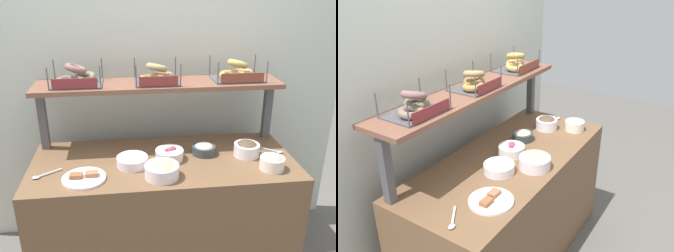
{
  "view_description": "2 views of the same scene",
  "coord_description": "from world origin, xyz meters",
  "views": [
    {
      "loc": [
        -0.22,
        -2.01,
        1.9
      ],
      "look_at": [
        0.04,
        0.06,
        1.05
      ],
      "focal_mm": 38.71,
      "sensor_mm": 36.0,
      "label": 1
    },
    {
      "loc": [
        -1.77,
        -1.12,
        2.02
      ],
      "look_at": [
        0.02,
        0.04,
        1.05
      ],
      "focal_mm": 38.77,
      "sensor_mm": 36.0,
      "label": 2
    }
  ],
  "objects": [
    {
      "name": "bagel_basket_sesame",
      "position": [
        0.52,
        0.28,
        1.33
      ],
      "size": [
        0.33,
        0.26,
        0.15
      ],
      "color": "#4C4C51",
      "rests_on": "upper_shelf"
    },
    {
      "name": "shelf_riser_left",
      "position": [
        -0.76,
        0.27,
        1.05
      ],
      "size": [
        0.05,
        0.05,
        0.4
      ],
      "primitive_type": "cube",
      "color": "#4C4C51",
      "rests_on": "deli_counter"
    },
    {
      "name": "upper_shelf",
      "position": [
        0.0,
        0.27,
        1.26
      ],
      "size": [
        1.6,
        0.32,
        0.03
      ],
      "primitive_type": "cube",
      "color": "brown",
      "rests_on": "shelf_riser_left"
    },
    {
      "name": "bagel_basket_poppy",
      "position": [
        -0.52,
        0.27,
        1.33
      ],
      "size": [
        0.32,
        0.26,
        0.15
      ],
      "color": "#4C4C51",
      "rests_on": "upper_shelf"
    },
    {
      "name": "serving_spoon_by_edge",
      "position": [
        -0.71,
        -0.12,
        0.86
      ],
      "size": [
        0.16,
        0.11,
        0.01
      ],
      "color": "#B7B7BC",
      "rests_on": "deli_counter"
    },
    {
      "name": "bagel_basket_everything",
      "position": [
        -0.01,
        0.26,
        1.33
      ],
      "size": [
        0.28,
        0.25,
        0.14
      ],
      "color": "#4C4C51",
      "rests_on": "upper_shelf"
    },
    {
      "name": "shelf_riser_right",
      "position": [
        0.76,
        0.27,
        1.05
      ],
      "size": [
        0.05,
        0.05,
        0.4
      ],
      "primitive_type": "cube",
      "color": "#4C4C51",
      "rests_on": "deli_counter"
    },
    {
      "name": "deli_counter",
      "position": [
        0.0,
        0.0,
        0.42
      ],
      "size": [
        1.64,
        0.7,
        0.85
      ],
      "primitive_type": "cube",
      "color": "brown",
      "rests_on": "ground_plane"
    },
    {
      "name": "bowl_egg_salad",
      "position": [
        -0.03,
        -0.21,
        0.9
      ],
      "size": [
        0.2,
        0.2,
        0.1
      ],
      "color": "white",
      "rests_on": "deli_counter"
    },
    {
      "name": "bowl_chocolate_spread",
      "position": [
        0.53,
        -0.0,
        0.9
      ],
      "size": [
        0.16,
        0.16,
        0.1
      ],
      "color": "white",
      "rests_on": "deli_counter"
    },
    {
      "name": "bowl_beet_salad",
      "position": [
        0.04,
        0.01,
        0.89
      ],
      "size": [
        0.18,
        0.18,
        0.08
      ],
      "color": "white",
      "rests_on": "deli_counter"
    },
    {
      "name": "back_wall",
      "position": [
        0.0,
        0.55,
        1.2
      ],
      "size": [
        2.84,
        0.06,
        2.4
      ],
      "primitive_type": "cube",
      "color": "beige",
      "rests_on": "ground_plane"
    },
    {
      "name": "bowl_tuna_salad",
      "position": [
        0.27,
        0.06,
        0.89
      ],
      "size": [
        0.15,
        0.15,
        0.07
      ],
      "color": "#354044",
      "rests_on": "deli_counter"
    },
    {
      "name": "bowl_lox_spread",
      "position": [
        0.63,
        -0.19,
        0.9
      ],
      "size": [
        0.14,
        0.14,
        0.1
      ],
      "color": "white",
      "rests_on": "deli_counter"
    },
    {
      "name": "serving_spoon_near_plate",
      "position": [
        0.73,
        0.03,
        0.86
      ],
      "size": [
        0.15,
        0.12,
        0.01
      ],
      "color": "#B7B7BC",
      "rests_on": "deli_counter"
    },
    {
      "name": "serving_plate_white",
      "position": [
        -0.47,
        -0.18,
        0.86
      ],
      "size": [
        0.25,
        0.25,
        0.04
      ],
      "color": "white",
      "rests_on": "deli_counter"
    },
    {
      "name": "bowl_cream_cheese",
      "position": [
        -0.19,
        -0.05,
        0.89
      ],
      "size": [
        0.19,
        0.19,
        0.07
      ],
      "color": "white",
      "rests_on": "deli_counter"
    }
  ]
}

